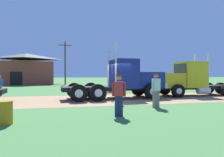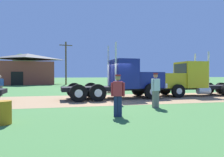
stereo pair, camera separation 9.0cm
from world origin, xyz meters
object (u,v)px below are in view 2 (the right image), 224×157
visitor_far_side (0,85)px  truck_foreground_white (126,80)px  utility_pole_far (66,62)px  visitor_by_barrel (156,89)px  shed_building (28,69)px  visitor_walking_mid (118,94)px  steel_barrel (4,113)px  truck_near_left (190,80)px

visitor_far_side → truck_foreground_white: bearing=-20.9°
utility_pole_far → truck_foreground_white: bearing=-77.4°
visitor_by_barrel → shed_building: (-11.79, 28.42, 1.64)m
visitor_walking_mid → visitor_by_barrel: (2.47, 1.74, 0.05)m
visitor_walking_mid → visitor_far_side: visitor_walking_mid is taller
steel_barrel → shed_building: (-5.07, 30.65, 2.23)m
truck_near_left → visitor_far_side: (-15.31, 3.16, -0.41)m
visitor_far_side → steel_barrel: (3.35, -10.38, -0.49)m
visitor_walking_mid → shed_building: (-9.32, 30.16, 1.69)m
visitor_walking_mid → steel_barrel: (-4.25, -0.48, -0.54)m
visitor_walking_mid → utility_pole_far: 27.63m
visitor_walking_mid → utility_pole_far: utility_pole_far is taller
truck_near_left → shed_building: 28.99m
visitor_walking_mid → visitor_far_side: 12.47m
truck_foreground_white → truck_near_left: 5.63m
visitor_by_barrel → utility_pole_far: size_ratio=0.25×
truck_foreground_white → visitor_by_barrel: bearing=-85.3°
steel_barrel → utility_pole_far: (1.63, 27.83, 3.51)m
visitor_by_barrel → steel_barrel: 7.10m
visitor_far_side → utility_pole_far: 18.40m
visitor_walking_mid → shed_building: 31.61m
visitor_far_side → steel_barrel: size_ratio=2.03×
visitor_far_side → steel_barrel: bearing=-72.1°
truck_near_left → visitor_far_side: size_ratio=4.56×
visitor_by_barrel → visitor_far_side: (-10.07, 8.15, -0.10)m
truck_foreground_white → steel_barrel: 9.26m
truck_near_left → visitor_far_side: bearing=168.3°
visitor_by_barrel → shed_building: size_ratio=0.18×
visitor_walking_mid → steel_barrel: 4.31m
steel_barrel → utility_pole_far: utility_pole_far is taller
truck_foreground_white → visitor_walking_mid: truck_foreground_white is taller
visitor_by_barrel → shed_building: 30.81m
truck_near_left → visitor_walking_mid: bearing=-138.9°
steel_barrel → truck_foreground_white: bearing=46.4°
truck_foreground_white → visitor_by_barrel: (0.37, -4.45, -0.32)m
visitor_by_barrel → shed_building: shed_building is taller
steel_barrel → shed_building: bearing=99.4°
shed_building → utility_pole_far: (6.70, -2.82, 1.29)m
truck_near_left → shed_building: bearing=126.0°
steel_barrel → truck_near_left: bearing=31.1°
visitor_far_side → utility_pole_far: (4.98, 17.45, 3.03)m
visitor_walking_mid → visitor_far_side: bearing=127.5°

